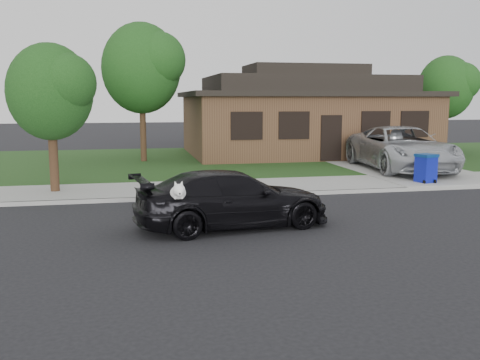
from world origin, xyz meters
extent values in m
plane|color=black|center=(0.00, 0.00, 0.00)|extent=(120.00, 120.00, 0.00)
cube|color=gray|center=(0.00, 5.00, 0.06)|extent=(60.00, 3.00, 0.12)
cube|color=gray|center=(0.00, 3.50, 0.06)|extent=(60.00, 0.12, 0.12)
cube|color=#193814|center=(0.00, 13.00, 0.07)|extent=(60.00, 13.00, 0.13)
cube|color=gray|center=(6.00, 10.00, 0.07)|extent=(4.50, 13.00, 0.14)
imported|color=black|center=(-2.82, -0.21, 0.67)|extent=(4.85, 2.55, 1.34)
ellipsoid|color=white|center=(-4.18, -1.06, 1.01)|extent=(0.34, 0.40, 0.30)
sphere|color=white|center=(-4.18, -1.29, 1.11)|extent=(0.26, 0.26, 0.26)
cube|color=white|center=(-4.18, -1.41, 1.06)|extent=(0.09, 0.12, 0.08)
sphere|color=black|center=(-4.18, -1.47, 1.06)|extent=(0.04, 0.04, 0.04)
cone|color=white|center=(-4.24, -1.24, 1.24)|extent=(0.11, 0.11, 0.14)
cone|color=white|center=(-4.11, -1.24, 1.24)|extent=(0.11, 0.11, 0.14)
imported|color=#B2B6BA|center=(5.73, 7.64, 1.02)|extent=(3.49, 6.58, 1.76)
cube|color=#0C168C|center=(4.90, 4.34, 0.57)|extent=(0.68, 0.68, 0.90)
cube|color=navy|center=(4.90, 4.34, 1.07)|extent=(0.74, 0.74, 0.10)
cylinder|color=black|center=(4.70, 4.07, 0.19)|extent=(0.09, 0.15, 0.14)
cylinder|color=black|center=(5.10, 4.07, 0.19)|extent=(0.09, 0.15, 0.14)
cube|color=#422B1C|center=(4.00, 15.00, 1.63)|extent=(12.00, 8.00, 3.00)
cube|color=black|center=(4.00, 15.00, 3.25)|extent=(12.60, 8.60, 0.25)
cube|color=black|center=(4.00, 15.00, 3.78)|extent=(10.00, 6.50, 0.80)
cube|color=black|center=(4.00, 15.00, 4.48)|extent=(6.00, 3.50, 0.60)
cube|color=black|center=(4.00, 10.97, 1.23)|extent=(1.00, 0.06, 2.10)
cube|color=black|center=(0.00, 10.97, 1.83)|extent=(1.30, 0.05, 1.10)
cube|color=black|center=(2.20, 10.97, 1.83)|extent=(1.30, 0.05, 1.10)
cube|color=black|center=(6.20, 10.97, 1.83)|extent=(1.30, 0.05, 1.10)
cube|color=black|center=(8.20, 10.97, 1.83)|extent=(1.30, 0.05, 1.10)
cylinder|color=#332114|center=(-4.50, 13.00, 1.37)|extent=(0.28, 0.28, 2.48)
ellipsoid|color=#143811|center=(-4.50, 13.00, 4.41)|extent=(3.60, 3.60, 4.14)
sphere|color=#26591E|center=(-3.78, 12.46, 4.77)|extent=(2.52, 2.52, 2.52)
cylinder|color=#332114|center=(12.00, 14.50, 1.14)|extent=(0.28, 0.28, 2.03)
ellipsoid|color=#143811|center=(12.00, 14.50, 3.65)|extent=(3.00, 3.00, 3.45)
sphere|color=#26591E|center=(12.60, 14.05, 3.95)|extent=(2.10, 2.10, 2.10)
cylinder|color=#332114|center=(-7.50, 5.20, 1.02)|extent=(0.28, 0.28, 1.80)
ellipsoid|color=#143811|center=(-7.50, 5.20, 3.22)|extent=(2.60, 2.60, 2.99)
sphere|color=#26591E|center=(-6.98, 4.81, 3.48)|extent=(1.82, 1.82, 1.82)
camera|label=1|loc=(-5.18, -12.33, 2.98)|focal=40.00mm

